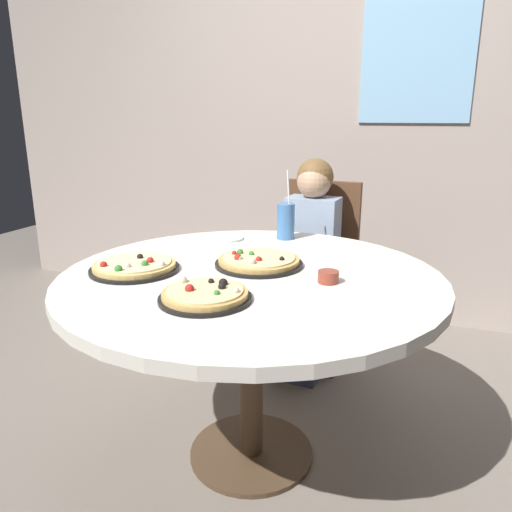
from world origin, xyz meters
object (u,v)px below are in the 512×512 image
Objects in this scene: soda_cup at (286,221)px; sauce_bowl at (328,277)px; plate_small at (223,238)px; pizza_cheese at (135,266)px; diner_child at (307,278)px; pizza_pepperoni at (205,295)px; dining_table at (251,296)px; pizza_veggie at (258,261)px; chair_wooden at (317,260)px.

soda_cup reaches higher than sauce_bowl.
soda_cup is at bearing 22.01° from plate_small.
diner_child is at bearing 66.34° from pizza_cheese.
pizza_pepperoni is 4.03× the size of sauce_bowl.
dining_table is 7.47× the size of plate_small.
pizza_pepperoni is at bearing -91.57° from diner_child.
diner_child is at bearing 81.66° from soda_cup.
pizza_veggie reaches higher than pizza_cheese.
dining_table is 4.12× the size of pizza_veggie.
pizza_veggie is 1.81× the size of plate_small.
pizza_veggie is (-0.01, 0.10, 0.10)m from dining_table.
diner_child is 3.41× the size of pizza_cheese.
dining_table is 4.23× the size of pizza_cheese.
sauce_bowl is (0.28, -0.78, 0.29)m from diner_child.
chair_wooden is at bearing 87.76° from diner_child.
diner_child is 3.52× the size of soda_cup.
diner_child is 0.54m from plate_small.
pizza_veggie is 1.16× the size of pizza_pepperoni.
diner_child reaches higher than sauce_bowl.
dining_table is 0.30m from sauce_bowl.
plate_small is (-0.30, 0.42, 0.09)m from dining_table.
dining_table is 0.31m from pizza_pepperoni.
pizza_veggie is 4.67× the size of sauce_bowl.
diner_child reaches higher than pizza_cheese.
dining_table is 1.41× the size of chair_wooden.
pizza_cheese is at bearing -162.95° from dining_table.
dining_table is at bearing -89.76° from diner_child.
chair_wooden reaches higher than plate_small.
plate_small is (0.10, 0.54, -0.01)m from pizza_cheese.
pizza_cheese is at bearing 155.22° from pizza_pepperoni.
diner_child is at bearing 89.59° from pizza_veggie.
dining_table is 4.37× the size of soda_cup.
plate_small is at bearing -157.99° from soda_cup.
plate_small is at bearing -129.57° from diner_child.
pizza_veggie reaches higher than dining_table.
diner_child is 1.03m from pizza_cheese.
soda_cup is 1.71× the size of plate_small.
pizza_cheese is 0.40m from pizza_pepperoni.
pizza_cheese is 0.74m from soda_cup.
soda_cup is (-0.01, 0.82, 0.06)m from pizza_pepperoni.
chair_wooden is 0.90m from pizza_veggie.
diner_child reaches higher than soda_cup.
pizza_veggie is at bearing -85.70° from soda_cup.
dining_table is 0.55m from soda_cup.
pizza_pepperoni reaches higher than sauce_bowl.
soda_cup is at bearing 61.08° from pizza_cheese.
pizza_pepperoni is 0.82m from soda_cup.
diner_child is 15.46× the size of sauce_bowl.
pizza_veggie is at bearing 94.84° from dining_table.
dining_table is at bearing -85.16° from pizza_veggie.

